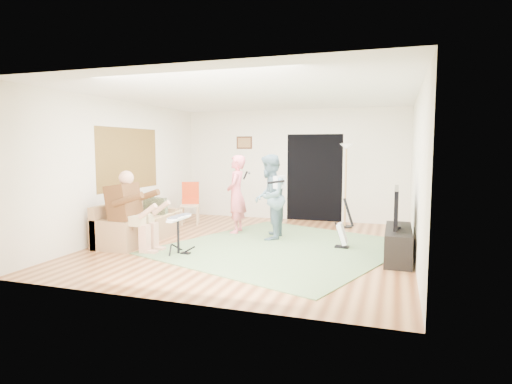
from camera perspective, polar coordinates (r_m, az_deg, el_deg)
floor at (r=7.86m, az=-0.33°, el=-7.14°), size 6.00×6.00×0.00m
walls at (r=7.67m, az=-0.33°, el=2.73°), size 5.50×6.00×2.70m
ceiling at (r=7.71m, az=-0.34°, el=12.80°), size 6.00×6.00×0.00m
window_blinds at (r=9.08m, az=-16.60°, el=4.25°), size 0.00×2.05×2.05m
doorway at (r=10.45m, az=7.78°, el=1.90°), size 2.10×0.00×2.10m
picture_frame at (r=10.89m, az=-1.57°, el=6.59°), size 0.42×0.03×0.32m
area_rug at (r=7.69m, az=3.65°, el=-7.39°), size 4.71×4.89×0.02m
sofa at (r=8.52m, az=-15.85°, el=-4.63°), size 0.77×1.86×0.75m
drummer at (r=7.71m, az=-16.05°, el=-3.55°), size 0.90×0.50×1.39m
drum_kit at (r=7.31m, az=-10.33°, el=-5.94°), size 0.36×0.64×0.66m
singer at (r=8.89m, az=-2.63°, el=-0.31°), size 0.47×0.64×1.62m
microphone at (r=8.78m, az=-1.43°, el=2.24°), size 0.06×0.06×0.24m
guitarist at (r=8.27m, az=1.81°, el=-0.69°), size 0.70×0.86×1.65m
guitar_held at (r=8.18m, az=3.16°, el=1.33°), size 0.30×0.61×0.26m
guitar_spare at (r=7.76m, az=11.49°, el=-5.49°), size 0.32×0.29×0.90m
torchiere_lamp at (r=9.68m, az=11.89°, el=2.85°), size 0.33×0.33×1.86m
dining_chair at (r=10.06m, az=-8.68°, el=-2.30°), size 0.54×0.56×0.98m
tv_cabinet at (r=7.24m, az=18.42°, el=-6.57°), size 0.40×1.40×0.50m
television at (r=7.14m, az=18.18°, el=-1.85°), size 0.06×1.19×0.59m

